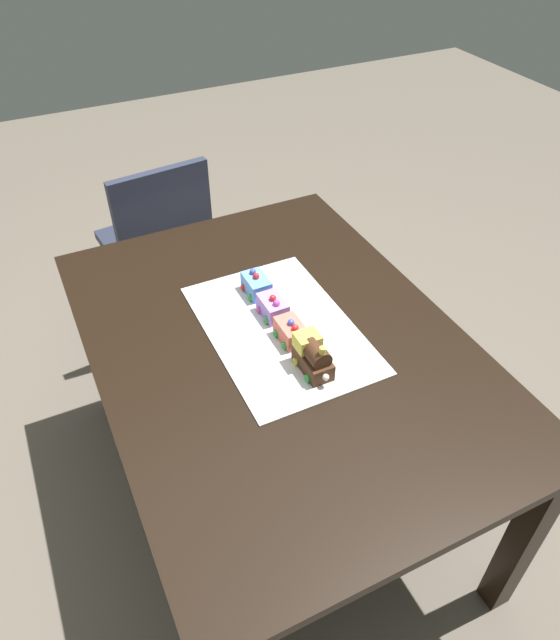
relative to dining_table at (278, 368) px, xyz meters
name	(u,v)px	position (x,y,z in m)	size (l,w,h in m)	color
ground_plane	(279,489)	(0.00, 0.00, -0.63)	(8.00, 8.00, 0.00)	#6B6054
dining_table	(278,368)	(0.00, 0.00, 0.00)	(1.40, 1.00, 0.74)	black
chair	(159,243)	(1.03, 0.07, -0.16)	(0.44, 0.44, 0.86)	#2D3347
cake_board	(280,328)	(0.04, -0.03, 0.11)	(0.60, 0.40, 0.00)	silver
cake_locomotive	(313,356)	(-0.14, -0.03, 0.16)	(0.14, 0.08, 0.12)	#472816
cake_car_flatbed_coral	(291,331)	(-0.01, -0.03, 0.14)	(0.10, 0.08, 0.07)	#F27260
cake_car_caboose_lavender	(273,307)	(0.11, -0.03, 0.14)	(0.10, 0.08, 0.07)	#AD84E0
cake_car_hopper_sky_blue	(256,285)	(0.23, -0.03, 0.14)	(0.10, 0.08, 0.07)	#669EEA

